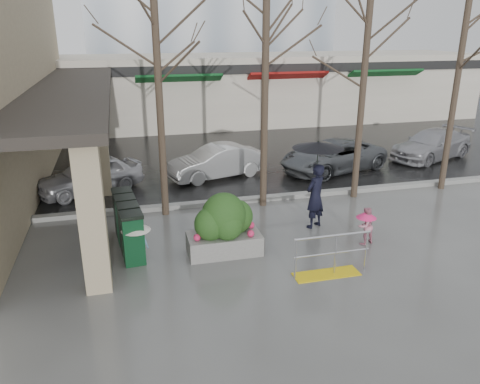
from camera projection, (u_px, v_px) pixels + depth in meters
name	position (u px, v px, depth m)	size (l,w,h in m)	color
ground	(259.00, 258.00, 11.90)	(120.00, 120.00, 0.00)	#51514F
street_asphalt	(167.00, 113.00, 31.99)	(120.00, 36.00, 0.01)	black
curb	(225.00, 202.00, 15.53)	(120.00, 0.30, 0.15)	gray
canopy_slab	(70.00, 84.00, 16.88)	(2.80, 18.00, 0.25)	#2D2823
pillar_front	(92.00, 216.00, 9.95)	(0.55, 0.55, 3.50)	tan
pillar_back	(100.00, 146.00, 15.88)	(0.55, 0.55, 3.50)	tan
storefront_row	(206.00, 90.00, 28.11)	(34.00, 6.74, 4.00)	beige
handrail	(330.00, 260.00, 11.00)	(1.90, 0.50, 1.03)	yellow
tree_west	(156.00, 45.00, 13.03)	(3.20, 3.20, 6.80)	#382B21
tree_midwest	(266.00, 39.00, 13.73)	(3.20, 3.20, 7.00)	#382B21
tree_mideast	(366.00, 51.00, 14.63)	(3.20, 3.20, 6.50)	#382B21
tree_east	(464.00, 33.00, 15.28)	(3.20, 3.20, 7.20)	#382B21
woman	(316.00, 177.00, 13.28)	(1.45, 1.45, 2.60)	black
child_pink	(366.00, 224.00, 12.52)	(0.60, 0.54, 1.04)	pink
child_blue	(136.00, 238.00, 11.46)	(0.73, 0.73, 1.11)	#6B97BF
planter	(224.00, 225.00, 11.95)	(1.89, 1.11, 1.64)	slate
news_boxes	(128.00, 224.00, 12.28)	(0.77, 2.42, 1.33)	#0D3C1E
car_a	(90.00, 175.00, 16.48)	(1.49, 3.70, 1.26)	#AFAFB4
car_b	(217.00, 162.00, 18.11)	(1.33, 3.82, 1.26)	silver
car_c	(333.00, 156.00, 18.95)	(2.09, 4.53, 1.26)	#575A5E
car_d	(432.00, 145.00, 20.75)	(1.77, 4.34, 1.26)	#A1A1A5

